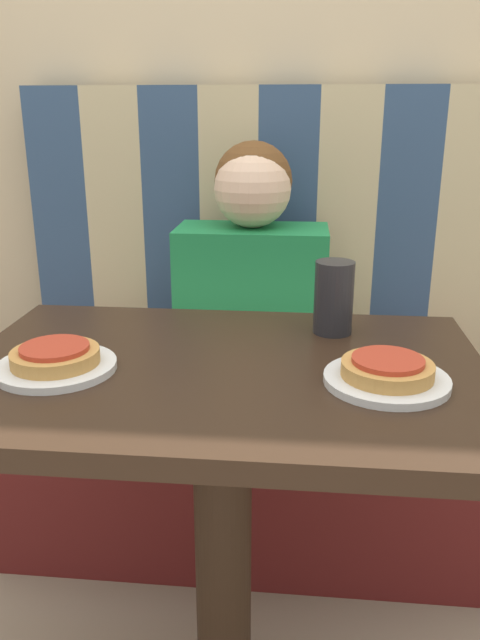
% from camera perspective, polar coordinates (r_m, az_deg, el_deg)
% --- Properties ---
extents(wall_back, '(7.00, 0.05, 2.60)m').
position_cam_1_polar(wall_back, '(1.82, 2.05, 23.52)').
color(wall_back, '#C6B28E').
rests_on(wall_back, ground_plane).
extents(booth_seat, '(1.27, 0.50, 0.46)m').
position_cam_1_polar(booth_seat, '(1.77, 0.99, -12.48)').
color(booth_seat, '#5B1919').
rests_on(booth_seat, ground_plane).
extents(booth_backrest, '(1.27, 0.07, 0.74)m').
position_cam_1_polar(booth_backrest, '(1.76, 1.69, 8.48)').
color(booth_backrest, navy).
rests_on(booth_backrest, booth_seat).
extents(dining_table, '(0.84, 0.57, 0.76)m').
position_cam_1_polar(dining_table, '(1.05, -1.65, -10.78)').
color(dining_table, black).
rests_on(dining_table, ground_plane).
extents(person, '(0.37, 0.22, 0.61)m').
position_cam_1_polar(person, '(1.56, 1.11, 4.50)').
color(person, '#1E8447').
rests_on(person, booth_seat).
extents(plate_left, '(0.19, 0.19, 0.01)m').
position_cam_1_polar(plate_left, '(1.01, -16.44, -4.12)').
color(plate_left, white).
rests_on(plate_left, dining_table).
extents(plate_right, '(0.19, 0.19, 0.01)m').
position_cam_1_polar(plate_right, '(0.95, 13.24, -5.36)').
color(plate_right, white).
rests_on(plate_right, dining_table).
extents(pizza_left, '(0.14, 0.14, 0.03)m').
position_cam_1_polar(pizza_left, '(1.00, -16.54, -3.10)').
color(pizza_left, '#C68E47').
rests_on(pizza_left, plate_left).
extents(pizza_right, '(0.14, 0.14, 0.03)m').
position_cam_1_polar(pizza_right, '(0.94, 13.32, -4.28)').
color(pizza_right, '#C68E47').
rests_on(pizza_right, plate_right).
extents(drinking_cup, '(0.07, 0.07, 0.13)m').
position_cam_1_polar(drinking_cup, '(1.13, 8.56, 2.04)').
color(drinking_cup, '#232328').
rests_on(drinking_cup, dining_table).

